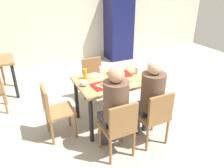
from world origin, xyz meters
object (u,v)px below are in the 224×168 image
object	(u,v)px
chair_far_side	(94,77)
person_in_red	(115,104)
main_table	(112,86)
chair_left_end	(53,109)
pizza_slice_c	(97,76)
plastic_cup_b	(124,85)
person_in_brown_jacket	(151,95)
pizza_slice_a	(105,85)
foil_bundle	(83,83)
chair_near_left	(120,126)
tray_red_far	(119,74)
pizza_slice_d	(129,81)
drink_fridge	(119,26)
plastic_cup_a	(102,70)
pizza_slice_b	(117,73)
paper_plate_center	(97,76)
soda_can	(137,70)
tray_red_near	(104,85)
paper_plate_near_edge	(128,83)
chair_near_right	(155,115)
condiment_bottle	(85,74)

from	to	relation	value
chair_far_side	person_in_red	bearing A→B (deg)	-101.03
main_table	chair_left_end	bearing A→B (deg)	180.00
pizza_slice_c	plastic_cup_b	bearing A→B (deg)	-69.71
person_in_brown_jacket	plastic_cup_b	size ratio (longest dim) A/B	12.52
pizza_slice_a	foil_bundle	xyz separation A→B (m)	(-0.28, 0.14, 0.03)
chair_far_side	pizza_slice_c	world-z (taller)	chair_far_side
chair_near_left	tray_red_far	bearing A→B (deg)	62.36
pizza_slice_d	drink_fridge	bearing A→B (deg)	64.82
person_in_red	drink_fridge	size ratio (longest dim) A/B	0.66
foil_bundle	plastic_cup_a	bearing A→B (deg)	38.76
person_in_brown_jacket	pizza_slice_b	xyz separation A→B (m)	(-0.11, 0.78, 0.05)
paper_plate_center	plastic_cup_a	world-z (taller)	plastic_cup_a
main_table	soda_can	distance (m)	0.50
tray_red_near	pizza_slice_b	distance (m)	0.46
paper_plate_center	foil_bundle	world-z (taller)	foil_bundle
paper_plate_center	paper_plate_near_edge	size ratio (longest dim) A/B	1.00
plastic_cup_a	tray_red_near	bearing A→B (deg)	-109.31
chair_near_right	plastic_cup_a	xyz separation A→B (m)	(-0.30, 1.11, 0.32)
chair_far_side	person_in_brown_jacket	size ratio (longest dim) A/B	0.67
plastic_cup_a	main_table	bearing A→B (deg)	-85.29
tray_red_near	tray_red_far	bearing A→B (deg)	33.53
person_in_brown_jacket	plastic_cup_a	distance (m)	1.02
chair_far_side	tray_red_far	world-z (taller)	chair_far_side
pizza_slice_b	pizza_slice_c	distance (m)	0.35
chair_left_end	paper_plate_center	size ratio (longest dim) A/B	3.83
chair_near_left	chair_far_side	xyz separation A→B (m)	(0.28, 1.56, 0.00)
person_in_brown_jacket	pizza_slice_a	bearing A→B (deg)	134.12
chair_near_right	chair_left_end	xyz separation A→B (m)	(-1.21, 0.78, 0.00)
pizza_slice_d	soda_can	world-z (taller)	soda_can
person_in_brown_jacket	plastic_cup_a	size ratio (longest dim) A/B	12.52
plastic_cup_b	foil_bundle	world-z (taller)	same
pizza_slice_a	plastic_cup_a	distance (m)	0.52
paper_plate_near_edge	foil_bundle	xyz separation A→B (m)	(-0.64, 0.20, 0.05)
foil_bundle	person_in_brown_jacket	bearing A→B (deg)	-39.68
chair_left_end	pizza_slice_d	world-z (taller)	chair_left_end
tray_red_far	main_table	bearing A→B (deg)	-148.55
pizza_slice_d	foil_bundle	world-z (taller)	foil_bundle
pizza_slice_c	soda_can	xyz separation A→B (m)	(0.64, -0.19, 0.04)
tray_red_near	paper_plate_center	xyz separation A→B (m)	(0.03, 0.35, -0.00)
pizza_slice_c	tray_red_far	bearing A→B (deg)	-13.47
person_in_red	plastic_cup_a	bearing A→B (deg)	75.67
main_table	person_in_red	bearing A→B (deg)	-113.40
chair_near_right	foil_bundle	world-z (taller)	foil_bundle
chair_near_left	chair_near_right	world-z (taller)	same
tray_red_near	paper_plate_near_edge	world-z (taller)	tray_red_near
pizza_slice_d	plastic_cup_b	size ratio (longest dim) A/B	1.95
chair_near_right	tray_red_near	xyz separation A→B (m)	(-0.47, 0.64, 0.27)
plastic_cup_a	condiment_bottle	size ratio (longest dim) A/B	0.62
soda_can	pizza_slice_b	bearing A→B (deg)	157.24
soda_can	drink_fridge	xyz separation A→B (m)	(1.15, 2.83, 0.13)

